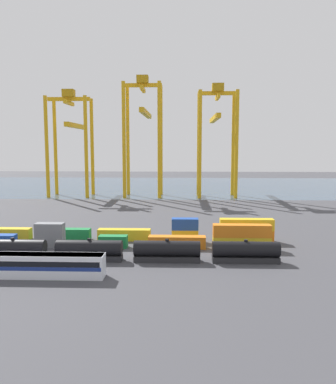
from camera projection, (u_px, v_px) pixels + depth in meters
The scene contains 19 objects.
ground_plane at pixel (132, 215), 122.78m from camera, with size 420.00×420.00×0.00m, color #424247.
harbour_water at pixel (153, 186), 212.11m from camera, with size 400.00×110.00×0.01m, color #384C60.
freight_tank_row at pixel (128, 251), 72.92m from camera, with size 56.52×2.83×4.29m.
shipping_container_3 at pixel (50, 241), 83.22m from camera, with size 6.04×2.44×2.60m, color slate.
shipping_container_4 at pixel (50, 229), 82.91m from camera, with size 6.04×2.44×2.60m, color slate.
shipping_container_5 at pixel (113, 242), 82.72m from camera, with size 6.04×2.44×2.60m, color #197538.
shipping_container_6 at pixel (177, 242), 82.22m from camera, with size 12.10×2.44×2.60m, color orange.
shipping_container_7 at pixel (242, 243), 81.72m from camera, with size 12.10×2.44×2.60m, color gold.
shipping_container_8 at pixel (242, 231), 81.42m from camera, with size 12.10×2.44×2.60m, color orange.
shipping_container_9 at pixel (5, 234), 90.15m from camera, with size 12.10×2.44×2.60m, color gold.
shipping_container_10 at pixel (64, 234), 89.64m from camera, with size 12.10×2.44×2.60m, color #197538.
shipping_container_11 at pixel (124, 235), 89.13m from camera, with size 12.10×2.44×2.60m, color gold.
shipping_container_12 at pixel (185, 235), 88.62m from camera, with size 6.04×2.44×2.60m, color gold.
shipping_container_13 at pixel (185, 224), 88.32m from camera, with size 6.04×2.44×2.60m, color #1C4299.
shipping_container_14 at pixel (246, 236), 88.11m from camera, with size 12.10×2.44×2.60m, color orange.
shipping_container_15 at pixel (247, 224), 87.80m from camera, with size 12.10×2.44×2.60m, color gold.
gantry_crane_west at pixel (71, 133), 168.33m from camera, with size 18.16×33.63×45.50m.
gantry_crane_central at pixel (144, 125), 167.59m from camera, with size 16.25×40.37×51.04m.
gantry_crane_east at pixel (217, 129), 166.65m from camera, with size 16.66×39.00×47.59m.
Camera 1 is at (15.97, -80.59, 21.54)m, focal length 36.24 mm.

